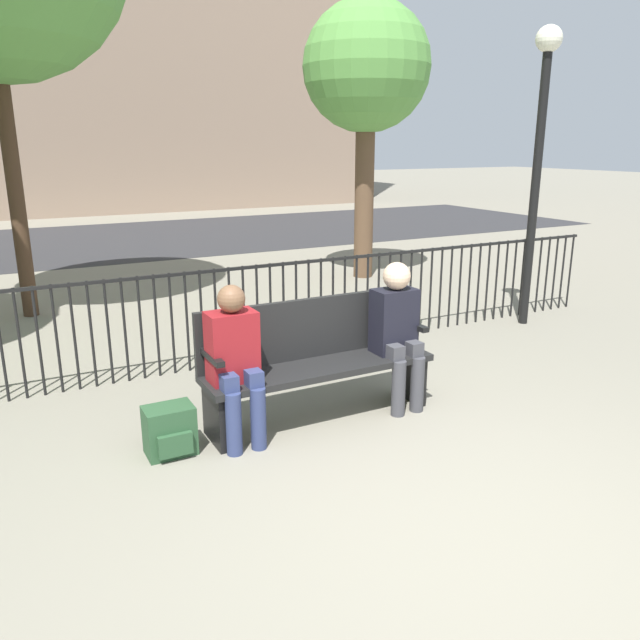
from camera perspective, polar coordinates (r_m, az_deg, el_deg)
The scene contains 9 objects.
ground_plane at distance 3.68m, azimuth 13.38°, elevation -18.78°, with size 80.00×80.00×0.00m, color gray.
park_bench at distance 4.78m, azimuth -0.45°, elevation -3.27°, with size 1.81×0.45×0.92m.
seated_person_0 at distance 4.36m, azimuth -7.76°, elevation -3.38°, with size 0.34×0.39×1.14m.
seated_person_1 at distance 4.96m, azimuth 7.08°, elevation -0.64°, with size 0.34×0.39×1.18m.
backpack at distance 4.45m, azimuth -13.56°, elevation -9.83°, with size 0.33×0.27×0.34m.
fence_railing at distance 6.02m, azimuth -6.95°, elevation 1.28°, with size 9.01×0.03×0.95m.
tree_2 at distance 9.89m, azimuth 4.28°, elevation 21.80°, with size 1.89×1.89×4.09m.
lamp_post at distance 7.53m, azimuth 19.51°, elevation 15.99°, with size 0.28×0.28×3.26m.
street_surface at distance 14.51m, azimuth -19.60°, elevation 6.83°, with size 24.00×6.00×0.01m.
Camera 1 is at (-2.09, -2.21, 2.07)m, focal length 35.00 mm.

